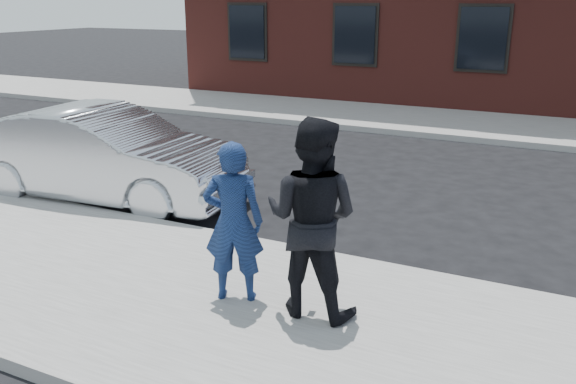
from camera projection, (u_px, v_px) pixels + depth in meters
The scene contains 8 objects.
ground at pixel (255, 312), 6.68m from camera, with size 100.00×100.00×0.00m, color black.
near_sidewalk at pixel (244, 316), 6.44m from camera, with size 50.00×3.50×0.15m, color gray.
near_curb at pixel (313, 255), 7.98m from camera, with size 50.00×0.10×0.15m, color #999691.
far_sidewalk at pixel (460, 124), 16.26m from camera, with size 50.00×3.50×0.15m, color gray.
far_curb at pixel (446, 137), 14.73m from camera, with size 50.00×0.10×0.15m, color #999691.
silver_sedan at pixel (104, 155), 10.15m from camera, with size 1.66×4.77×1.57m, color #B7BABF.
man_hoodie at pixel (233, 222), 6.43m from camera, with size 0.75×0.63×1.76m.
man_peacoat at pixel (312, 218), 6.10m from camera, with size 1.03×0.81×2.06m.
Camera 1 is at (2.96, -5.18, 3.29)m, focal length 38.00 mm.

